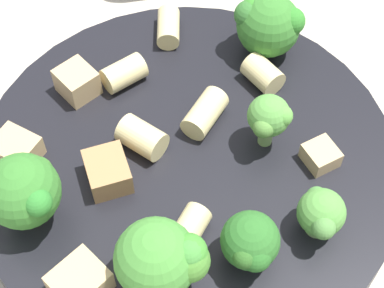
{
  "coord_description": "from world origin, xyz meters",
  "views": [
    {
      "loc": [
        0.2,
        -0.0,
        0.33
      ],
      "look_at": [
        0.0,
        0.0,
        0.05
      ],
      "focal_mm": 60.0,
      "sensor_mm": 36.0,
      "label": 1
    }
  ],
  "objects": [
    {
      "name": "chicken_chunk_4",
      "position": [
        -0.0,
        -0.09,
        0.05
      ],
      "size": [
        0.03,
        0.03,
        0.01
      ],
      "primitive_type": "cube",
      "rotation": [
        0.0,
        0.0,
        1.04
      ],
      "color": "tan",
      "rests_on": "pasta_bowl"
    },
    {
      "name": "rigatoni_2",
      "position": [
        -0.02,
        0.01,
        0.05
      ],
      "size": [
        0.03,
        0.03,
        0.02
      ],
      "primitive_type": "cylinder",
      "rotation": [
        1.57,
        0.0,
        1.03
      ],
      "color": "beige",
      "rests_on": "pasta_bowl"
    },
    {
      "name": "rigatoni_4",
      "position": [
        -0.09,
        -0.01,
        0.05
      ],
      "size": [
        0.03,
        0.01,
        0.01
      ],
      "primitive_type": "cylinder",
      "rotation": [
        1.57,
        0.0,
        1.56
      ],
      "color": "beige",
      "rests_on": "pasta_bowl"
    },
    {
      "name": "ground_plane",
      "position": [
        0.0,
        0.0,
        0.0
      ],
      "size": [
        2.0,
        2.0,
        0.0
      ],
      "primitive_type": "plane",
      "color": "#BCB29E"
    },
    {
      "name": "rigatoni_3",
      "position": [
        -0.01,
        -0.02,
        0.05
      ],
      "size": [
        0.03,
        0.03,
        0.02
      ],
      "primitive_type": "cylinder",
      "rotation": [
        1.57,
        0.0,
        2.51
      ],
      "color": "beige",
      "rests_on": "pasta_bowl"
    },
    {
      "name": "broccoli_floret_2",
      "position": [
        -0.08,
        0.05,
        0.06
      ],
      "size": [
        0.04,
        0.04,
        0.04
      ],
      "color": "#93B766",
      "rests_on": "pasta_bowl"
    },
    {
      "name": "broccoli_floret_5",
      "position": [
        0.04,
        -0.08,
        0.07
      ],
      "size": [
        0.04,
        0.04,
        0.05
      ],
      "color": "#9EC175",
      "rests_on": "pasta_bowl"
    },
    {
      "name": "broccoli_floret_1",
      "position": [
        0.06,
        0.03,
        0.06
      ],
      "size": [
        0.03,
        0.03,
        0.03
      ],
      "color": "#9EC175",
      "rests_on": "pasta_bowl"
    },
    {
      "name": "chicken_chunk_3",
      "position": [
        0.08,
        -0.05,
        0.05
      ],
      "size": [
        0.03,
        0.03,
        0.01
      ],
      "primitive_type": "cube",
      "rotation": [
        0.0,
        0.0,
        2.35
      ],
      "color": "tan",
      "rests_on": "pasta_bowl"
    },
    {
      "name": "rigatoni_0",
      "position": [
        -0.05,
        0.04,
        0.05
      ],
      "size": [
        0.03,
        0.03,
        0.02
      ],
      "primitive_type": "cylinder",
      "rotation": [
        1.57,
        0.0,
        2.21
      ],
      "color": "beige",
      "rests_on": "pasta_bowl"
    },
    {
      "name": "chicken_chunk_0",
      "position": [
        0.02,
        -0.04,
        0.05
      ],
      "size": [
        0.03,
        0.03,
        0.02
      ],
      "primitive_type": "cube",
      "rotation": [
        0.0,
        0.0,
        0.31
      ],
      "color": "#A87A4C",
      "rests_on": "pasta_bowl"
    },
    {
      "name": "pasta_bowl",
      "position": [
        0.0,
        0.0,
        0.02
      ],
      "size": [
        0.23,
        0.23,
        0.04
      ],
      "color": "black",
      "rests_on": "ground_plane"
    },
    {
      "name": "chicken_chunk_2",
      "position": [
        -0.05,
        -0.06,
        0.05
      ],
      "size": [
        0.03,
        0.03,
        0.02
      ],
      "primitive_type": "cube",
      "rotation": [
        0.0,
        0.0,
        0.72
      ],
      "color": "tan",
      "rests_on": "pasta_bowl"
    },
    {
      "name": "broccoli_floret_0",
      "position": [
        -0.01,
        0.04,
        0.06
      ],
      "size": [
        0.03,
        0.02,
        0.03
      ],
      "color": "#84AD60",
      "rests_on": "pasta_bowl"
    },
    {
      "name": "broccoli_floret_4",
      "position": [
        0.05,
        0.06,
        0.05
      ],
      "size": [
        0.03,
        0.02,
        0.03
      ],
      "color": "#84AD60",
      "rests_on": "pasta_bowl"
    },
    {
      "name": "rigatoni_1",
      "position": [
        0.05,
        -0.0,
        0.05
      ],
      "size": [
        0.03,
        0.02,
        0.01
      ],
      "primitive_type": "cylinder",
      "rotation": [
        1.57,
        0.0,
        1.07
      ],
      "color": "beige",
      "rests_on": "pasta_bowl"
    },
    {
      "name": "broccoli_floret_3",
      "position": [
        0.07,
        -0.01,
        0.06
      ],
      "size": [
        0.04,
        0.05,
        0.04
      ],
      "color": "#84AD60",
      "rests_on": "pasta_bowl"
    },
    {
      "name": "chicken_chunk_1",
      "position": [
        0.01,
        0.07,
        0.04
      ],
      "size": [
        0.02,
        0.02,
        0.01
      ],
      "primitive_type": "cube",
      "rotation": [
        0.0,
        0.0,
        0.48
      ],
      "color": "tan",
      "rests_on": "pasta_bowl"
    },
    {
      "name": "rigatoni_5",
      "position": [
        -0.05,
        -0.04,
        0.05
      ],
      "size": [
        0.03,
        0.03,
        0.02
      ],
      "primitive_type": "cylinder",
      "rotation": [
        1.57,
        0.0,
        0.61
      ],
      "color": "beige",
      "rests_on": "pasta_bowl"
    }
  ]
}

